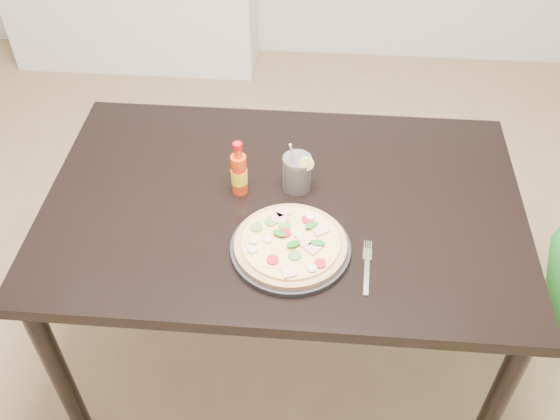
# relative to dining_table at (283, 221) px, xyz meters

# --- Properties ---
(floor) EXTENTS (4.50, 4.50, 0.00)m
(floor) POSITION_rel_dining_table_xyz_m (-0.22, -0.11, -0.67)
(floor) COLOR #9E7A51
(floor) RESTS_ON ground
(dining_table) EXTENTS (1.40, 0.90, 0.75)m
(dining_table) POSITION_rel_dining_table_xyz_m (0.00, 0.00, 0.00)
(dining_table) COLOR black
(dining_table) RESTS_ON ground
(plate) EXTENTS (0.33, 0.33, 0.02)m
(plate) POSITION_rel_dining_table_xyz_m (0.03, -0.19, 0.09)
(plate) COLOR black
(plate) RESTS_ON dining_table
(pizza) EXTENTS (0.30, 0.30, 0.03)m
(pizza) POSITION_rel_dining_table_xyz_m (0.03, -0.19, 0.11)
(pizza) COLOR tan
(pizza) RESTS_ON plate
(hot_sauce_bottle) EXTENTS (0.06, 0.06, 0.18)m
(hot_sauce_bottle) POSITION_rel_dining_table_xyz_m (-0.13, 0.03, 0.15)
(hot_sauce_bottle) COLOR red
(hot_sauce_bottle) RESTS_ON dining_table
(cola_cup) EXTENTS (0.09, 0.09, 0.17)m
(cola_cup) POSITION_rel_dining_table_xyz_m (0.03, 0.06, 0.14)
(cola_cup) COLOR black
(cola_cup) RESTS_ON dining_table
(fork) EXTENTS (0.03, 0.19, 0.00)m
(fork) POSITION_rel_dining_table_xyz_m (0.24, -0.23, 0.09)
(fork) COLOR silver
(fork) RESTS_ON dining_table
(media_console) EXTENTS (1.40, 0.34, 0.50)m
(media_console) POSITION_rel_dining_table_xyz_m (-1.02, 1.96, -0.42)
(media_console) COLOR white
(media_console) RESTS_ON ground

